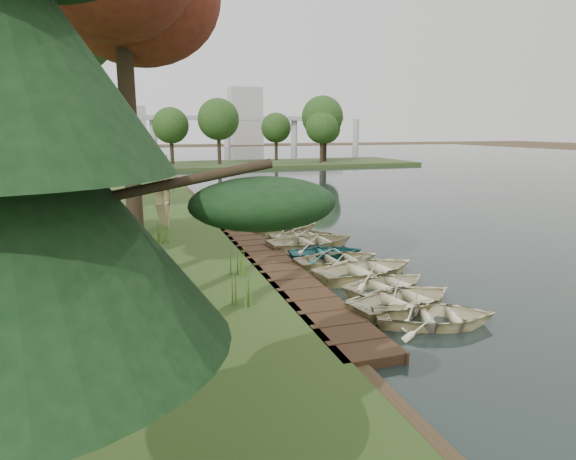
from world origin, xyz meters
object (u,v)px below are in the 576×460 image
object	(u,v)px
boardwalk	(274,267)
stored_rowboat	(166,221)
rowboat_1	(405,298)
rowboat_2	(389,282)
rowboat_0	(435,313)

from	to	relation	value
boardwalk	stored_rowboat	xyz separation A→B (m)	(-3.31, 7.73, 0.52)
rowboat_1	stored_rowboat	size ratio (longest dim) A/B	0.99
rowboat_1	rowboat_2	world-z (taller)	rowboat_1
rowboat_0	rowboat_2	size ratio (longest dim) A/B	1.05
rowboat_1	stored_rowboat	world-z (taller)	stored_rowboat
boardwalk	rowboat_2	size ratio (longest dim) A/B	5.15
rowboat_1	rowboat_0	bearing A→B (deg)	175.13
rowboat_0	rowboat_2	distance (m)	2.73
rowboat_2	stored_rowboat	distance (m)	12.86
rowboat_0	boardwalk	bearing A→B (deg)	40.51
boardwalk	rowboat_1	size ratio (longest dim) A/B	4.49
boardwalk	stored_rowboat	distance (m)	8.42
rowboat_0	rowboat_1	size ratio (longest dim) A/B	0.92
rowboat_2	stored_rowboat	size ratio (longest dim) A/B	0.86
boardwalk	rowboat_2	bearing A→B (deg)	-52.09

